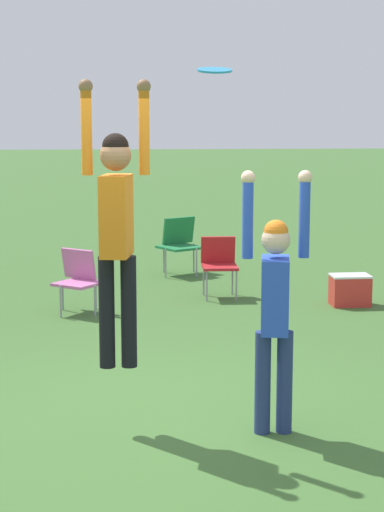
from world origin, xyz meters
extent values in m
plane|color=#3D662D|center=(0.00, 0.00, 0.00)|extent=(120.00, 120.00, 0.00)
cylinder|color=black|center=(-0.29, -0.23, 0.91)|extent=(0.12, 0.12, 0.85)
cylinder|color=black|center=(-0.13, -0.23, 0.91)|extent=(0.12, 0.12, 0.85)
cube|color=orange|center=(-0.21, -0.23, 1.64)|extent=(0.26, 0.40, 0.61)
sphere|color=#9E704C|center=(-0.21, -0.23, 2.09)|extent=(0.23, 0.23, 0.23)
sphere|color=black|center=(-0.21, -0.23, 2.15)|extent=(0.20, 0.20, 0.20)
cylinder|color=orange|center=(-0.42, -0.23, 2.26)|extent=(0.08, 0.08, 0.64)
sphere|color=#9E704C|center=(-0.42, -0.23, 2.58)|extent=(0.10, 0.10, 0.10)
cylinder|color=orange|center=(0.00, -0.23, 2.26)|extent=(0.08, 0.08, 0.64)
sphere|color=#9E704C|center=(0.00, -0.23, 2.58)|extent=(0.10, 0.10, 0.10)
cylinder|color=navy|center=(0.87, -0.44, 0.39)|extent=(0.12, 0.12, 0.79)
cylinder|color=navy|center=(1.03, -0.44, 0.39)|extent=(0.12, 0.12, 0.79)
cube|color=blue|center=(0.95, -0.44, 1.06)|extent=(0.26, 0.40, 0.56)
sphere|color=beige|center=(0.95, -0.44, 1.48)|extent=(0.21, 0.21, 0.21)
sphere|color=orange|center=(0.95, -0.44, 1.53)|extent=(0.18, 0.18, 0.18)
cylinder|color=blue|center=(0.74, -0.44, 1.64)|extent=(0.08, 0.08, 0.59)
sphere|color=beige|center=(0.74, -0.44, 1.93)|extent=(0.10, 0.10, 0.10)
cylinder|color=blue|center=(1.16, -0.44, 1.64)|extent=(0.08, 0.08, 0.59)
sphere|color=beige|center=(1.16, -0.44, 1.93)|extent=(0.10, 0.10, 0.10)
cylinder|color=#2D9EDB|center=(0.51, -0.26, 2.70)|extent=(0.26, 0.26, 0.06)
cylinder|color=gray|center=(-0.89, 3.53, 0.19)|extent=(0.02, 0.02, 0.39)
cylinder|color=gray|center=(-0.48, 3.53, 0.19)|extent=(0.02, 0.02, 0.39)
cylinder|color=gray|center=(-0.89, 3.94, 0.19)|extent=(0.02, 0.02, 0.39)
cylinder|color=gray|center=(-0.48, 3.94, 0.19)|extent=(0.02, 0.02, 0.39)
cube|color=#C666A3|center=(-0.68, 3.73, 0.37)|extent=(0.67, 0.67, 0.04)
cube|color=#C666A3|center=(-0.68, 3.96, 0.58)|extent=(0.44, 0.37, 0.38)
cylinder|color=gray|center=(0.95, 4.30, 0.22)|extent=(0.02, 0.02, 0.43)
cylinder|color=gray|center=(1.34, 4.30, 0.22)|extent=(0.02, 0.02, 0.43)
cylinder|color=gray|center=(0.95, 4.69, 0.22)|extent=(0.02, 0.02, 0.43)
cylinder|color=gray|center=(1.34, 4.69, 0.22)|extent=(0.02, 0.02, 0.43)
cube|color=#B21E23|center=(1.14, 4.49, 0.42)|extent=(0.47, 0.47, 0.04)
cube|color=#B21E23|center=(1.14, 4.70, 0.62)|extent=(0.46, 0.11, 0.36)
cylinder|color=gray|center=(0.51, 5.99, 0.22)|extent=(0.02, 0.02, 0.44)
cylinder|color=gray|center=(0.98, 5.99, 0.22)|extent=(0.02, 0.02, 0.44)
cylinder|color=gray|center=(0.51, 6.46, 0.22)|extent=(0.02, 0.02, 0.44)
cylinder|color=gray|center=(0.98, 6.46, 0.22)|extent=(0.02, 0.02, 0.44)
cube|color=#1E753D|center=(0.74, 6.22, 0.42)|extent=(0.75, 0.75, 0.04)
cube|color=#1E753D|center=(0.74, 6.48, 0.65)|extent=(0.53, 0.37, 0.42)
cube|color=red|center=(2.74, 3.89, 0.18)|extent=(0.48, 0.33, 0.37)
cube|color=silver|center=(2.74, 3.89, 0.38)|extent=(0.49, 0.34, 0.02)
camera|label=1|loc=(-0.21, -6.55, 2.35)|focal=60.00mm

